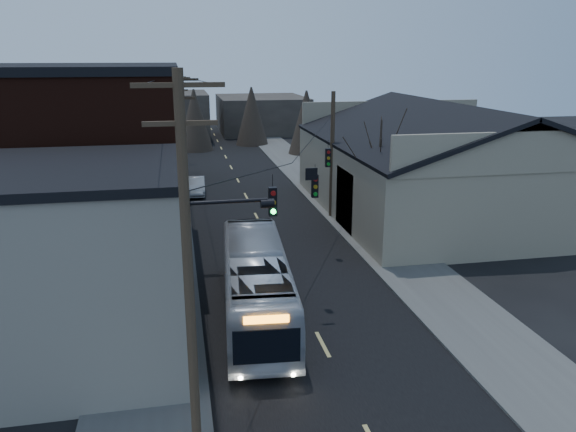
% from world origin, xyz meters
% --- Properties ---
extents(road_surface, '(9.00, 110.00, 0.02)m').
position_xyz_m(road_surface, '(0.00, 30.00, 0.01)').
color(road_surface, black).
rests_on(road_surface, ground).
extents(sidewalk_left, '(4.00, 110.00, 0.12)m').
position_xyz_m(sidewalk_left, '(-6.50, 30.00, 0.06)').
color(sidewalk_left, '#474744').
rests_on(sidewalk_left, ground).
extents(sidewalk_right, '(4.00, 110.00, 0.12)m').
position_xyz_m(sidewalk_right, '(6.50, 30.00, 0.06)').
color(sidewalk_right, '#474744').
rests_on(sidewalk_right, ground).
extents(building_clapboard, '(8.00, 8.00, 7.00)m').
position_xyz_m(building_clapboard, '(-9.00, 9.00, 3.50)').
color(building_clapboard, gray).
rests_on(building_clapboard, ground).
extents(building_brick, '(10.00, 12.00, 10.00)m').
position_xyz_m(building_brick, '(-10.00, 20.00, 5.00)').
color(building_brick, black).
rests_on(building_brick, ground).
extents(building_left_far, '(9.00, 14.00, 7.00)m').
position_xyz_m(building_left_far, '(-9.50, 36.00, 3.50)').
color(building_left_far, '#2E2825').
rests_on(building_left_far, ground).
extents(warehouse, '(16.16, 20.60, 7.73)m').
position_xyz_m(warehouse, '(13.00, 25.00, 2.70)').
color(warehouse, gray).
rests_on(warehouse, ground).
extents(building_far_left, '(10.00, 12.00, 6.00)m').
position_xyz_m(building_far_left, '(-6.00, 65.00, 3.00)').
color(building_far_left, '#2E2825').
rests_on(building_far_left, ground).
extents(building_far_right, '(12.00, 14.00, 5.00)m').
position_xyz_m(building_far_right, '(7.00, 70.00, 2.50)').
color(building_far_right, '#2E2825').
rests_on(building_far_right, ground).
extents(bare_tree, '(0.40, 0.40, 7.20)m').
position_xyz_m(bare_tree, '(6.50, 20.00, 3.60)').
color(bare_tree, black).
rests_on(bare_tree, ground).
extents(utility_lines, '(11.24, 45.28, 10.50)m').
position_xyz_m(utility_lines, '(-3.11, 24.14, 4.95)').
color(utility_lines, '#382B1E').
rests_on(utility_lines, ground).
extents(bus, '(3.43, 11.19, 3.07)m').
position_xyz_m(bus, '(-2.16, 10.90, 1.54)').
color(bus, '#B0B4BC').
rests_on(bus, ground).
extents(parked_car, '(1.58, 4.17, 1.36)m').
position_xyz_m(parked_car, '(-3.86, 33.39, 0.68)').
color(parked_car, '#9B9EA3').
rests_on(parked_car, ground).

